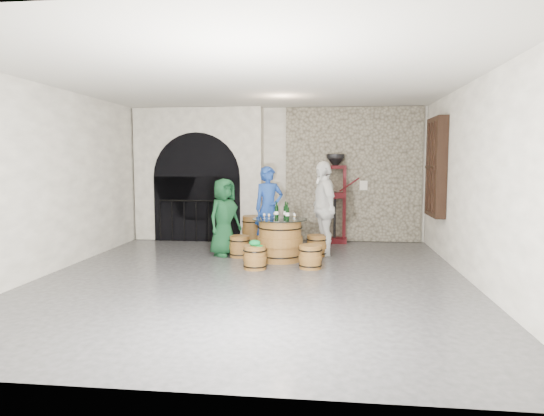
# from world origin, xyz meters

# --- Properties ---
(ground) EXTENTS (8.00, 8.00, 0.00)m
(ground) POSITION_xyz_m (0.00, 0.00, 0.00)
(ground) COLOR #323234
(ground) RESTS_ON ground
(wall_back) EXTENTS (8.00, 0.00, 8.00)m
(wall_back) POSITION_xyz_m (0.00, 4.00, 1.60)
(wall_back) COLOR white
(wall_back) RESTS_ON ground
(wall_front) EXTENTS (8.00, 0.00, 8.00)m
(wall_front) POSITION_xyz_m (0.00, -4.00, 1.60)
(wall_front) COLOR white
(wall_front) RESTS_ON ground
(wall_left) EXTENTS (0.00, 8.00, 8.00)m
(wall_left) POSITION_xyz_m (-3.50, 0.00, 1.60)
(wall_left) COLOR white
(wall_left) RESTS_ON ground
(wall_right) EXTENTS (0.00, 8.00, 8.00)m
(wall_right) POSITION_xyz_m (3.50, 0.00, 1.60)
(wall_right) COLOR white
(wall_right) RESTS_ON ground
(ceiling) EXTENTS (8.00, 8.00, 0.00)m
(ceiling) POSITION_xyz_m (0.00, 0.00, 3.20)
(ceiling) COLOR beige
(ceiling) RESTS_ON wall_back
(stone_facing_panel) EXTENTS (3.20, 0.12, 3.18)m
(stone_facing_panel) POSITION_xyz_m (1.80, 3.94, 1.60)
(stone_facing_panel) COLOR gray
(stone_facing_panel) RESTS_ON ground
(arched_opening) EXTENTS (3.10, 0.60, 3.19)m
(arched_opening) POSITION_xyz_m (-1.90, 3.74, 1.58)
(arched_opening) COLOR white
(arched_opening) RESTS_ON ground
(shuttered_window) EXTENTS (0.23, 1.10, 2.00)m
(shuttered_window) POSITION_xyz_m (3.38, 2.40, 1.80)
(shuttered_window) COLOR black
(shuttered_window) RESTS_ON wall_right
(barrel_table) EXTENTS (1.06, 1.06, 0.82)m
(barrel_table) POSITION_xyz_m (0.31, 1.46, 0.41)
(barrel_table) COLOR brown
(barrel_table) RESTS_ON ground
(barrel_stool_left) EXTENTS (0.43, 0.43, 0.43)m
(barrel_stool_left) POSITION_xyz_m (-0.54, 1.73, 0.21)
(barrel_stool_left) COLOR brown
(barrel_stool_left) RESTS_ON ground
(barrel_stool_far) EXTENTS (0.43, 0.43, 0.43)m
(barrel_stool_far) POSITION_xyz_m (0.04, 2.30, 0.21)
(barrel_stool_far) COLOR brown
(barrel_stool_far) RESTS_ON ground
(barrel_stool_right) EXTENTS (0.43, 0.43, 0.43)m
(barrel_stool_right) POSITION_xyz_m (1.01, 2.01, 0.21)
(barrel_stool_right) COLOR brown
(barrel_stool_right) RESTS_ON ground
(barrel_stool_near_right) EXTENTS (0.43, 0.43, 0.43)m
(barrel_stool_near_right) POSITION_xyz_m (0.92, 0.82, 0.21)
(barrel_stool_near_right) COLOR brown
(barrel_stool_near_right) RESTS_ON ground
(barrel_stool_near_left) EXTENTS (0.43, 0.43, 0.43)m
(barrel_stool_near_left) POSITION_xyz_m (-0.06, 0.66, 0.21)
(barrel_stool_near_left) COLOR brown
(barrel_stool_near_left) RESTS_ON ground
(green_cap) EXTENTS (0.25, 0.20, 0.11)m
(green_cap) POSITION_xyz_m (-0.06, 0.66, 0.47)
(green_cap) COLOR #0B8035
(green_cap) RESTS_ON barrel_stool_near_left
(person_green) EXTENTS (0.85, 0.92, 1.57)m
(person_green) POSITION_xyz_m (-0.87, 1.83, 0.79)
(person_green) COLOR #103B1E
(person_green) RESTS_ON ground
(person_blue) EXTENTS (0.79, 0.70, 1.81)m
(person_blue) POSITION_xyz_m (-0.05, 2.57, 0.90)
(person_blue) COLOR navy
(person_blue) RESTS_ON ground
(person_white) EXTENTS (0.80, 1.22, 1.92)m
(person_white) POSITION_xyz_m (1.13, 2.10, 0.96)
(person_white) COLOR silver
(person_white) RESTS_ON ground
(wine_bottle_left) EXTENTS (0.08, 0.08, 0.32)m
(wine_bottle_left) POSITION_xyz_m (0.23, 1.55, 0.95)
(wine_bottle_left) COLOR black
(wine_bottle_left) RESTS_ON barrel_table
(wine_bottle_center) EXTENTS (0.08, 0.08, 0.32)m
(wine_bottle_center) POSITION_xyz_m (0.46, 1.36, 0.95)
(wine_bottle_center) COLOR black
(wine_bottle_center) RESTS_ON barrel_table
(wine_bottle_right) EXTENTS (0.08, 0.08, 0.32)m
(wine_bottle_right) POSITION_xyz_m (0.40, 1.60, 0.95)
(wine_bottle_right) COLOR black
(wine_bottle_right) RESTS_ON barrel_table
(tasting_glass_a) EXTENTS (0.05, 0.05, 0.10)m
(tasting_glass_a) POSITION_xyz_m (0.10, 1.42, 0.87)
(tasting_glass_a) COLOR #AD7321
(tasting_glass_a) RESTS_ON barrel_table
(tasting_glass_b) EXTENTS (0.05, 0.05, 0.10)m
(tasting_glass_b) POSITION_xyz_m (0.57, 1.61, 0.87)
(tasting_glass_b) COLOR #AD7321
(tasting_glass_b) RESTS_ON barrel_table
(tasting_glass_c) EXTENTS (0.05, 0.05, 0.10)m
(tasting_glass_c) POSITION_xyz_m (0.18, 1.67, 0.87)
(tasting_glass_c) COLOR #AD7321
(tasting_glass_c) RESTS_ON barrel_table
(tasting_glass_d) EXTENTS (0.05, 0.05, 0.10)m
(tasting_glass_d) POSITION_xyz_m (0.41, 1.62, 0.87)
(tasting_glass_d) COLOR #AD7321
(tasting_glass_d) RESTS_ON barrel_table
(tasting_glass_e) EXTENTS (0.05, 0.05, 0.10)m
(tasting_glass_e) POSITION_xyz_m (0.59, 1.39, 0.87)
(tasting_glass_e) COLOR #AD7321
(tasting_glass_e) RESTS_ON barrel_table
(tasting_glass_f) EXTENTS (0.05, 0.05, 0.10)m
(tasting_glass_f) POSITION_xyz_m (-0.00, 1.48, 0.87)
(tasting_glass_f) COLOR #AD7321
(tasting_glass_f) RESTS_ON barrel_table
(side_barrel) EXTENTS (0.50, 0.50, 0.66)m
(side_barrel) POSITION_xyz_m (-0.51, 3.22, 0.33)
(side_barrel) COLOR brown
(side_barrel) RESTS_ON ground
(corking_press) EXTENTS (0.86, 0.48, 2.08)m
(corking_press) POSITION_xyz_m (1.38, 3.70, 1.21)
(corking_press) COLOR #500D15
(corking_press) RESTS_ON ground
(control_box) EXTENTS (0.18, 0.10, 0.22)m
(control_box) POSITION_xyz_m (2.05, 3.86, 1.35)
(control_box) COLOR silver
(control_box) RESTS_ON wall_back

